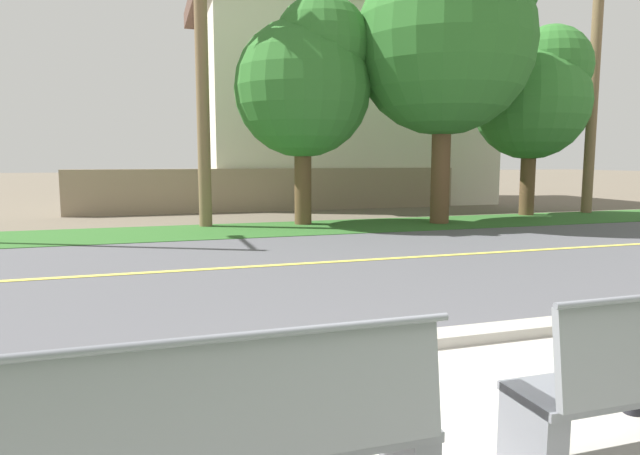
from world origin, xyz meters
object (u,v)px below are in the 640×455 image
at_px(shade_tree_left, 451,30).
at_px(shade_tree_centre, 536,94).
at_px(bench_left, 234,446).
at_px(shade_tree_far_left, 307,78).

relative_size(shade_tree_left, shade_tree_centre, 1.36).
xyz_separation_m(bench_left, shade_tree_far_left, (3.66, 11.49, 3.28)).
height_order(bench_left, shade_tree_far_left, shade_tree_far_left).
distance_m(shade_tree_left, shade_tree_centre, 3.98).
xyz_separation_m(bench_left, shade_tree_left, (7.24, 10.63, 4.51)).
xyz_separation_m(bench_left, shade_tree_centre, (10.81, 11.76, 3.18)).
bearing_deg(shade_tree_centre, shade_tree_far_left, -177.82).
relative_size(shade_tree_far_left, shade_tree_centre, 1.03).
distance_m(bench_left, shade_tree_centre, 16.29).
bearing_deg(shade_tree_far_left, shade_tree_centre, 2.18).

